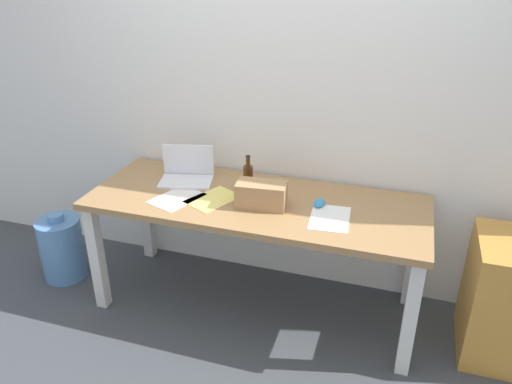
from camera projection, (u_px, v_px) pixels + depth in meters
The scene contains 12 objects.
ground_plane at pixel (256, 303), 3.21m from camera, with size 8.00×8.00×0.00m, color #42474C.
back_wall at pixel (277, 88), 3.01m from camera, with size 5.20×0.08×2.60m, color white.
desk at pixel (256, 214), 2.93m from camera, with size 1.97×0.74×0.75m.
laptop_left at pixel (187, 174), 3.10m from camera, with size 0.36×0.28×0.22m.
beer_bottle at pixel (248, 178), 2.95m from camera, with size 0.06×0.06×0.23m.
computer_mouse at pixel (319, 203), 2.81m from camera, with size 0.06×0.10×0.03m, color #338CC6.
cardboard_box at pixel (261, 195), 2.78m from camera, with size 0.28×0.15×0.14m, color tan.
paper_sheet_front_right at pixel (330, 218), 2.69m from camera, with size 0.21×0.30×0.00m, color white.
paper_sheet_front_left at pixel (177, 198), 2.90m from camera, with size 0.21×0.30×0.00m, color white.
paper_yellow_folder at pixel (213, 199), 2.89m from camera, with size 0.21×0.30×0.00m, color #F4E06B.
water_cooler_jug at pixel (62, 248), 3.39m from camera, with size 0.29×0.29×0.48m.
filing_cabinet at pixel (506, 299), 2.69m from camera, with size 0.40×0.48×0.70m, color #C68938.
Camera 1 is at (0.78, -2.45, 2.05)m, focal length 34.90 mm.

